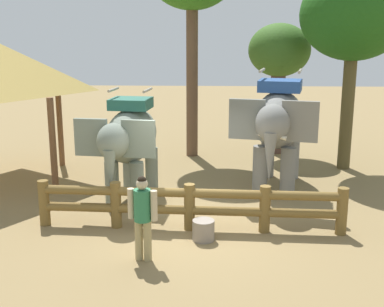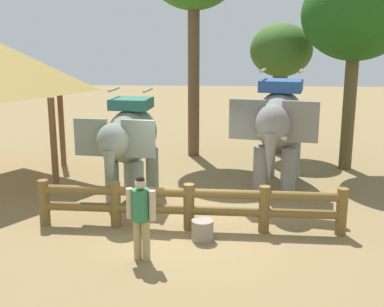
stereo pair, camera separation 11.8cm
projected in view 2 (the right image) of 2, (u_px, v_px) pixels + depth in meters
The scene contains 9 objects.
ground_plane at pixel (189, 228), 11.33m from camera, with size 60.00×60.00×0.00m, color olive.
log_fence at pixel (189, 204), 11.14m from camera, with size 6.84×0.52×1.05m.
elephant_near_left at pixel (130, 139), 12.92m from camera, with size 1.92×3.40×2.88m.
elephant_center at pixel (279, 123), 13.77m from camera, with size 2.41×3.93×3.29m.
tourist_woman_in_black at pixel (141, 212), 9.55m from camera, with size 0.58×0.40×1.68m.
thatched_shelter at pixel (1, 69), 14.31m from camera, with size 4.67×4.67×3.99m.
tree_back_center at pixel (356, 16), 15.15m from camera, with size 3.25×3.25×6.16m.
tree_far_right at pixel (281, 56), 17.50m from camera, with size 2.15×2.15×4.57m.
feed_bucket at pixel (202, 230), 10.65m from camera, with size 0.47×0.47×0.44m.
Camera 2 is at (0.59, -10.60, 4.31)m, focal length 47.31 mm.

